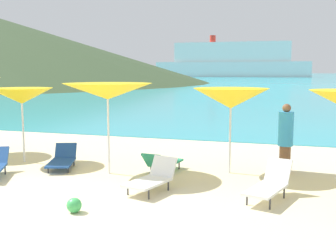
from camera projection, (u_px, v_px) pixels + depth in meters
ground_plane at (186, 137)px, 17.42m from camera, size 50.00×100.00×0.30m
ocean_water at (293, 76)px, 223.69m from camera, size 650.00×440.00×0.02m
umbrella_2 at (22, 96)px, 11.72m from camera, size 1.82×1.82×2.11m
umbrella_3 at (108, 91)px, 10.34m from camera, size 2.30×2.30×2.29m
umbrella_4 at (231, 98)px, 10.42m from camera, size 1.99×1.99×2.16m
lounge_chair_3 at (269, 184)px, 8.43m from camera, size 0.92×1.58×0.74m
lounge_chair_4 at (152, 178)px, 9.02m from camera, size 0.92×1.41×0.68m
lounge_chair_5 at (62, 159)px, 11.17m from camera, size 1.05×1.53×0.58m
lounge_chair_6 at (162, 162)px, 10.65m from camera, size 0.70×1.48×0.61m
beachgoer_0 at (286, 136)px, 10.72m from camera, size 0.38×0.38×1.76m
beach_ball at (74, 205)px, 7.66m from camera, size 0.28×0.28×0.28m
cruise_ship at (231, 62)px, 178.53m from camera, size 65.55×9.68×17.69m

